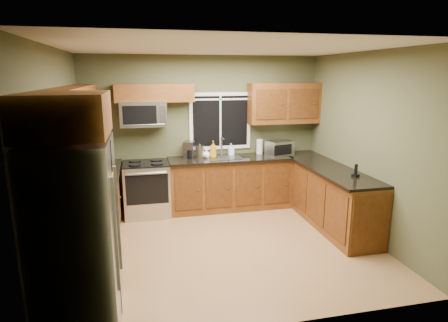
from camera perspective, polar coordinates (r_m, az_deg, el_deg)
name	(u,v)px	position (r m, az deg, el deg)	size (l,w,h in m)	color
floor	(226,245)	(5.45, 0.29, -12.71)	(4.20, 4.20, 0.00)	olive
ceiling	(226,48)	(4.92, 0.33, 16.89)	(4.20, 4.20, 0.00)	white
back_wall	(204,133)	(6.75, -3.09, 4.35)	(4.20, 4.20, 0.00)	#4B4D30
front_wall	(271,193)	(3.34, 7.21, -4.86)	(4.20, 4.20, 0.00)	#4B4D30
left_wall	(59,160)	(5.00, -23.88, 0.14)	(3.60, 3.60, 0.00)	#4B4D30
right_wall	(366,146)	(5.84, 20.84, 2.14)	(3.60, 3.60, 0.00)	#4B4D30
window	(220,121)	(6.77, -0.57, 6.12)	(1.12, 0.03, 1.02)	white
base_cabinets_left	(95,214)	(5.65, -19.12, -7.58)	(0.60, 2.65, 0.90)	brown
countertop_left	(94,182)	(5.50, -19.22, -2.98)	(0.65, 2.65, 0.04)	black
base_cabinets_back	(230,184)	(6.75, 0.91, -3.48)	(2.17, 0.60, 0.90)	brown
countertop_back	(230,159)	(6.60, 0.97, 0.37)	(2.17, 0.65, 0.04)	black
base_cabinets_peninsula	(326,195)	(6.36, 15.25, -4.99)	(0.60, 2.52, 0.90)	brown
countertop_peninsula	(326,167)	(6.23, 15.27, -0.87)	(0.65, 2.50, 0.04)	black
upper_cabinets_left	(76,114)	(5.35, -21.69, 6.67)	(0.33, 2.65, 0.72)	brown
upper_cabinets_back_left	(155,93)	(6.43, -10.53, 10.17)	(1.30, 0.33, 0.30)	brown
upper_cabinets_back_right	(284,103)	(6.93, 9.14, 8.67)	(1.30, 0.33, 0.72)	brown
upper_cabinet_over_fridge	(65,115)	(3.56, -23.11, 6.52)	(0.72, 0.90, 0.38)	brown
refrigerator	(76,235)	(3.84, -21.57, -10.44)	(0.74, 0.90, 1.80)	#B7B7BC
range	(147,188)	(6.54, -11.65, -4.12)	(0.76, 0.69, 0.94)	#B7B7BC
microwave	(143,114)	(6.43, -12.19, 7.04)	(0.76, 0.41, 0.42)	#B7B7BC
sink	(224,157)	(6.59, -0.03, 0.63)	(0.60, 0.42, 0.36)	slate
toaster_oven	(280,148)	(6.82, 8.49, 1.97)	(0.50, 0.44, 0.27)	#B7B7BC
coffee_maker	(189,150)	(6.58, -5.30, 1.66)	(0.24, 0.27, 0.29)	slate
kettle	(200,151)	(6.55, -3.72, 1.51)	(0.18, 0.18, 0.27)	#B7B7BC
paper_towel_roll	(260,146)	(6.93, 5.45, 2.23)	(0.15, 0.15, 0.30)	white
soap_bottle_a	(213,149)	(6.57, -1.65, 1.79)	(0.11, 0.11, 0.30)	orange
soap_bottle_b	(231,149)	(6.81, 1.07, 1.82)	(0.09, 0.10, 0.21)	white
soap_bottle_c	(206,153)	(6.57, -2.69, 1.17)	(0.12, 0.12, 0.16)	white
cordless_phone	(356,173)	(5.68, 19.43, -1.71)	(0.11, 0.11, 0.18)	black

